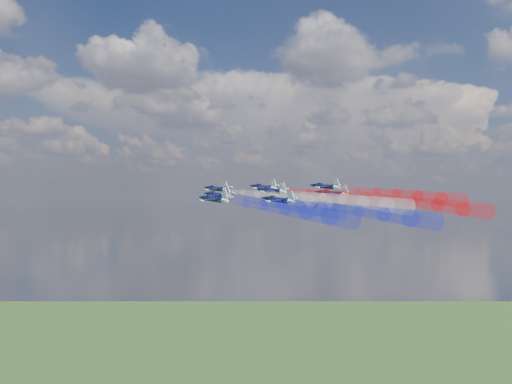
% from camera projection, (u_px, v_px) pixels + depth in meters
% --- Properties ---
extents(jet_lead, '(15.21, 14.42, 5.21)m').
position_uv_depth(jet_lead, '(217.00, 189.00, 176.35)').
color(jet_lead, black).
extents(trail_lead, '(35.20, 21.73, 7.83)m').
position_uv_depth(trail_lead, '(274.00, 196.00, 158.55)').
color(trail_lead, white).
extents(jet_inner_left, '(15.21, 14.42, 5.21)m').
position_uv_depth(jet_inner_left, '(218.00, 195.00, 161.48)').
color(jet_inner_left, black).
extents(trail_inner_left, '(35.20, 21.73, 7.83)m').
position_uv_depth(trail_inner_left, '(281.00, 204.00, 143.68)').
color(trail_inner_left, '#1923DC').
extents(jet_inner_right, '(15.21, 14.42, 5.21)m').
position_uv_depth(jet_inner_right, '(264.00, 187.00, 174.33)').
color(jet_inner_right, black).
extents(trail_inner_right, '(35.20, 21.73, 7.83)m').
position_uv_depth(trail_inner_right, '(327.00, 194.00, 156.54)').
color(trail_inner_right, red).
extents(jet_outer_left, '(15.21, 14.42, 5.21)m').
position_uv_depth(jet_outer_left, '(214.00, 199.00, 144.80)').
color(jet_outer_left, black).
extents(trail_outer_left, '(35.20, 21.73, 7.83)m').
position_uv_depth(trail_outer_left, '(285.00, 210.00, 127.00)').
color(trail_outer_left, '#1923DC').
extents(jet_center_third, '(15.21, 14.42, 5.21)m').
position_uv_depth(jet_center_third, '(272.00, 191.00, 160.08)').
color(jet_center_third, black).
extents(trail_center_third, '(35.20, 21.73, 7.83)m').
position_uv_depth(trail_center_third, '(342.00, 199.00, 142.29)').
color(trail_center_third, white).
extents(jet_outer_right, '(15.21, 14.42, 5.21)m').
position_uv_depth(jet_outer_right, '(325.00, 186.00, 171.51)').
color(jet_outer_right, black).
extents(trail_outer_right, '(35.20, 21.73, 7.83)m').
position_uv_depth(trail_outer_right, '(397.00, 194.00, 153.72)').
color(trail_outer_right, red).
extents(jet_rear_left, '(15.21, 14.42, 5.21)m').
position_uv_depth(jet_rear_left, '(279.00, 200.00, 143.92)').
color(jet_rear_left, black).
extents(trail_rear_left, '(35.20, 21.73, 7.83)m').
position_uv_depth(trail_rear_left, '(359.00, 211.00, 126.13)').
color(trail_rear_left, '#1923DC').
extents(jet_rear_right, '(15.21, 14.42, 5.21)m').
position_uv_depth(jet_rear_right, '(332.00, 193.00, 155.64)').
color(jet_rear_right, black).
extents(trail_rear_right, '(35.20, 21.73, 7.83)m').
position_uv_depth(trail_rear_right, '(412.00, 203.00, 137.85)').
color(trail_rear_right, red).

